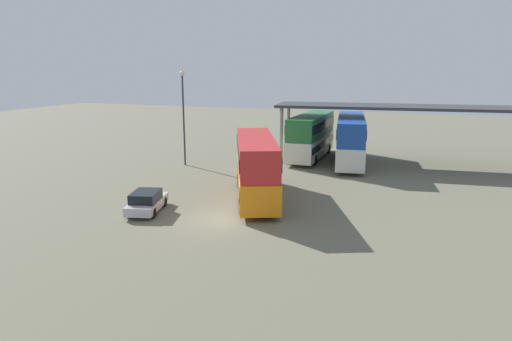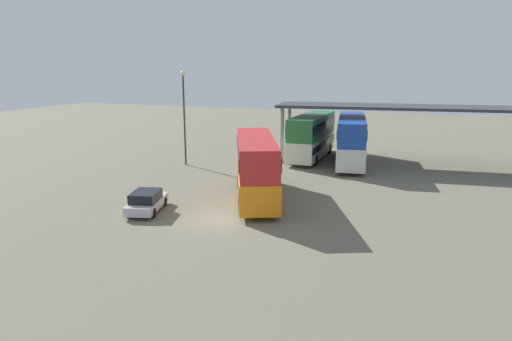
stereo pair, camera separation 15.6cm
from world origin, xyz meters
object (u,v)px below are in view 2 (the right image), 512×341
(parked_hatchback, at_px, (147,201))
(double_decker_main, at_px, (256,166))
(double_decker_near_canopy, at_px, (312,135))
(double_decker_mid_row, at_px, (351,138))
(lamppost_tall, at_px, (184,107))

(parked_hatchback, bearing_deg, double_decker_main, -61.74)
(double_decker_near_canopy, relative_size, double_decker_mid_row, 0.89)
(parked_hatchback, xyz_separation_m, double_decker_mid_row, (9.68, 19.29, 1.73))
(double_decker_mid_row, bearing_deg, double_decker_main, 154.27)
(double_decker_mid_row, bearing_deg, double_decker_near_canopy, 64.45)
(double_decker_main, height_order, lamppost_tall, lamppost_tall)
(double_decker_mid_row, height_order, lamppost_tall, lamppost_tall)
(parked_hatchback, height_order, double_decker_near_canopy, double_decker_near_canopy)
(parked_hatchback, bearing_deg, lamppost_tall, 3.77)
(parked_hatchback, distance_m, lamppost_tall, 14.91)
(parked_hatchback, distance_m, double_decker_near_canopy, 21.31)
(double_decker_near_canopy, distance_m, lamppost_tall, 12.80)
(double_decker_mid_row, relative_size, lamppost_tall, 1.35)
(double_decker_main, xyz_separation_m, lamppost_tall, (-10.04, 8.24, 2.98))
(lamppost_tall, bearing_deg, double_decker_main, -39.37)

